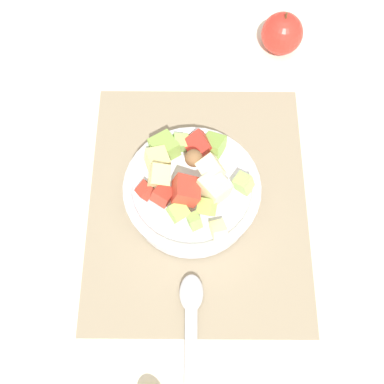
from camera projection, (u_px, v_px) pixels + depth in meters
ground_plane at (198, 202)px, 0.81m from camera, size 2.40×2.40×0.00m
placemat at (198, 201)px, 0.80m from camera, size 0.44×0.36×0.01m
salad_bowl at (192, 192)px, 0.77m from camera, size 0.21×0.21×0.12m
serving_spoon at (191, 322)px, 0.72m from camera, size 0.21×0.04×0.01m
whole_apple at (282, 34)px, 0.91m from camera, size 0.08×0.08×0.09m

